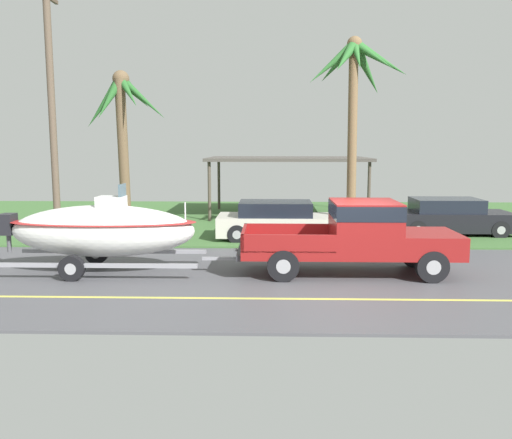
% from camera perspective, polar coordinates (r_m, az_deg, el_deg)
% --- Properties ---
extents(ground, '(36.00, 22.00, 0.11)m').
position_cam_1_polar(ground, '(22.09, 6.54, -0.94)').
color(ground, '#4C4C51').
extents(pickup_truck_towing, '(5.84, 2.00, 1.93)m').
position_cam_1_polar(pickup_truck_towing, '(14.38, 11.26, -1.52)').
color(pickup_truck_towing, maroon).
rests_on(pickup_truck_towing, ground).
extents(boat_on_trailer, '(6.28, 2.16, 2.37)m').
position_cam_1_polar(boat_on_trailer, '(14.86, -15.97, -1.11)').
color(boat_on_trailer, gray).
rests_on(boat_on_trailer, ground).
extents(parked_sedan_near, '(4.36, 1.93, 1.38)m').
position_cam_1_polar(parked_sedan_near, '(21.53, 19.87, 0.23)').
color(parked_sedan_near, black).
rests_on(parked_sedan_near, ground).
extents(parked_sedan_far, '(4.56, 1.95, 1.38)m').
position_cam_1_polar(parked_sedan_far, '(19.23, 2.57, -0.17)').
color(parked_sedan_far, beige).
rests_on(parked_sedan_far, ground).
extents(carport_awning, '(7.45, 4.80, 2.79)m').
position_cam_1_polar(carport_awning, '(25.56, 3.37, 6.32)').
color(carport_awning, '#4C4238').
rests_on(carport_awning, ground).
extents(palm_tree_near_left, '(3.50, 2.44, 7.01)m').
position_cam_1_polar(palm_tree_near_left, '(19.14, 10.45, 14.05)').
color(palm_tree_near_left, brown).
rests_on(palm_tree_near_left, ground).
extents(palm_tree_near_right, '(3.07, 2.76, 5.97)m').
position_cam_1_polar(palm_tree_near_right, '(19.99, -14.01, 10.60)').
color(palm_tree_near_right, brown).
rests_on(palm_tree_near_right, ground).
extents(utility_pole, '(0.24, 1.80, 8.84)m').
position_cam_1_polar(utility_pole, '(19.77, -20.83, 10.89)').
color(utility_pole, brown).
rests_on(utility_pole, ground).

